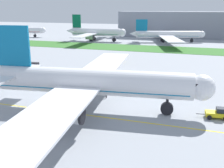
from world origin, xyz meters
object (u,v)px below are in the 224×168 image
(service_truck_fuel_bowser, at_px, (114,59))
(ground_crew_wingwalker_port, at_px, (106,94))
(service_truck_catering_van, at_px, (31,66))
(parked_airliner_far_right, at_px, (167,35))
(parked_airliner_far_left, at_px, (12,30))
(ground_crew_marshaller_front, at_px, (38,154))
(pushback_tug, at_px, (217,113))
(service_truck_baggage_loader, at_px, (17,53))
(parked_airliner_far_centre, at_px, (95,32))
(airliner_foreground, at_px, (89,82))

(service_truck_fuel_bowser, bearing_deg, ground_crew_wingwalker_port, -74.59)
(service_truck_catering_van, distance_m, parked_airliner_far_right, 99.90)
(service_truck_catering_van, relative_size, parked_airliner_far_left, 0.07)
(service_truck_catering_van, bearing_deg, ground_crew_marshaller_front, -54.84)
(pushback_tug, xyz_separation_m, service_truck_fuel_bowser, (-36.49, 47.34, 0.48))
(service_truck_baggage_loader, bearing_deg, parked_airliner_far_right, 53.32)
(parked_airliner_far_centre, distance_m, parked_airliner_far_right, 44.91)
(service_truck_catering_van, bearing_deg, parked_airliner_far_left, 130.60)
(pushback_tug, height_order, parked_airliner_far_right, parked_airliner_far_right)
(service_truck_baggage_loader, relative_size, service_truck_catering_van, 1.07)
(airliner_foreground, relative_size, parked_airliner_far_centre, 1.29)
(ground_crew_marshaller_front, distance_m, parked_airliner_far_centre, 142.82)
(pushback_tug, xyz_separation_m, parked_airliner_far_right, (-25.70, 119.49, 3.72))
(ground_crew_wingwalker_port, distance_m, parked_airliner_far_centre, 115.48)
(service_truck_fuel_bowser, bearing_deg, service_truck_catering_van, -137.20)
(parked_airliner_far_left, bearing_deg, airliner_foreground, -46.89)
(airliner_foreground, xyz_separation_m, service_truck_catering_van, (-34.12, 28.90, -4.44))
(service_truck_catering_van, xyz_separation_m, parked_airliner_far_right, (34.19, 93.81, 3.26))
(airliner_foreground, bearing_deg, ground_crew_wingwalker_port, 82.68)
(ground_crew_wingwalker_port, relative_size, parked_airliner_far_centre, 0.03)
(airliner_foreground, bearing_deg, pushback_tug, 7.12)
(ground_crew_marshaller_front, relative_size, parked_airliner_far_centre, 0.03)
(pushback_tug, relative_size, service_truck_fuel_bowser, 1.04)
(parked_airliner_far_left, xyz_separation_m, parked_airliner_far_centre, (66.92, -4.32, 0.85))
(airliner_foreground, relative_size, ground_crew_wingwalker_port, 46.41)
(parked_airliner_far_centre, bearing_deg, ground_crew_marshaller_front, -71.54)
(ground_crew_marshaller_front, distance_m, service_truck_fuel_bowser, 72.76)
(service_truck_baggage_loader, xyz_separation_m, parked_airliner_far_left, (-55.93, 69.75, 3.16))
(service_truck_baggage_loader, xyz_separation_m, parked_airliner_far_right, (55.07, 73.95, 3.12))
(service_truck_baggage_loader, height_order, parked_airliner_far_left, parked_airliner_far_left)
(service_truck_fuel_bowser, height_order, parked_airliner_far_left, parked_airliner_far_left)
(airliner_foreground, height_order, service_truck_fuel_bowser, airliner_foreground)
(pushback_tug, xyz_separation_m, service_truck_catering_van, (-59.89, 25.68, 0.46))
(airliner_foreground, xyz_separation_m, pushback_tug, (25.77, 3.22, -4.90))
(parked_airliner_far_centre, bearing_deg, airliner_foreground, -68.92)
(service_truck_fuel_bowser, height_order, parked_airliner_far_centre, parked_airliner_far_centre)
(ground_crew_wingwalker_port, height_order, ground_crew_marshaller_front, ground_crew_wingwalker_port)
(pushback_tug, relative_size, service_truck_baggage_loader, 1.04)
(service_truck_fuel_bowser, relative_size, parked_airliner_far_centre, 0.09)
(pushback_tug, distance_m, parked_airliner_far_right, 122.28)
(parked_airliner_far_right, bearing_deg, pushback_tug, -77.86)
(pushback_tug, relative_size, parked_airliner_far_right, 0.08)
(airliner_foreground, xyz_separation_m, service_truck_baggage_loader, (-55.00, 48.75, -4.31))
(service_truck_catering_van, xyz_separation_m, parked_airliner_far_left, (-76.82, 89.61, 3.30))
(parked_airliner_far_right, bearing_deg, ground_crew_marshaller_front, -89.56)
(pushback_tug, distance_m, service_truck_fuel_bowser, 59.77)
(pushback_tug, height_order, parked_airliner_far_left, parked_airliner_far_left)
(parked_airliner_far_right, bearing_deg, ground_crew_wingwalker_port, -89.53)
(airliner_foreground, distance_m, service_truck_fuel_bowser, 51.87)
(airliner_foreground, height_order, service_truck_baggage_loader, airliner_foreground)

